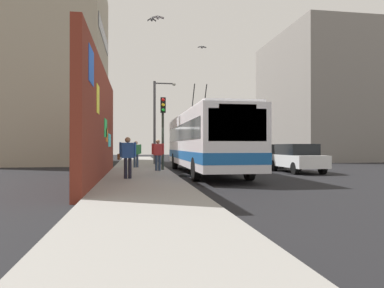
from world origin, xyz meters
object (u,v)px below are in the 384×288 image
Objects in this scene: parked_car_black at (261,155)px; pedestrian_at_curb at (158,152)px; parked_car_white at (297,157)px; traffic_light at (163,121)px; pedestrian_midblock at (136,152)px; street_lamp at (157,116)px; city_bus at (205,140)px; pedestrian_near_wall at (127,154)px.

parked_car_black is 9.14m from pedestrian_at_curb.
parked_car_white is 1.03× the size of traffic_light.
pedestrian_midblock is 0.27× the size of street_lamp.
pedestrian_midblock is at bearing 67.59° from parked_car_white.
traffic_light is at bearing 121.23° from parked_car_black.
pedestrian_midblock is (3.60, 3.62, -0.70)m from city_bus.
pedestrian_midblock is at bearing 102.25° from parked_car_black.
city_bus reaches higher than parked_car_black.
street_lamp is at bearing 73.14° from parked_car_black.
pedestrian_at_curb is 1.84m from traffic_light.
pedestrian_near_wall is 12.07m from street_lamp.
parked_car_white is at bearing -98.47° from traffic_light.
pedestrian_near_wall is (-3.93, 3.98, -0.66)m from city_bus.
traffic_light is at bearing -30.98° from pedestrian_at_curb.
city_bus is 2.59× the size of parked_car_black.
pedestrian_at_curb is (-4.98, 7.66, 0.29)m from parked_car_black.
parked_car_white is 0.68× the size of street_lamp.
city_bus is 2.02× the size of street_lamp.
traffic_light is (0.52, -0.31, 1.74)m from pedestrian_at_curb.
parked_car_black is at bearing -57.00° from pedestrian_at_curb.
pedestrian_midblock is (3.64, 8.82, 0.27)m from parked_car_white.
pedestrian_near_wall is at bearing 135.82° from parked_car_black.
traffic_light is at bearing 63.71° from city_bus.
traffic_light is at bearing 81.53° from parked_car_white.
city_bus is at bearing -45.37° from pedestrian_near_wall.
pedestrian_at_curb is at bearing 123.00° from parked_car_black.
city_bus reaches higher than pedestrian_midblock.
city_bus is 5.63m from pedestrian_near_wall.
pedestrian_at_curb is 3.27m from pedestrian_midblock.
traffic_light is 6.71m from street_lamp.
street_lamp reaches higher than pedestrian_at_curb.
parked_car_black is at bearing -43.30° from city_bus.
pedestrian_at_curb reaches higher than pedestrian_midblock.
traffic_light is (1.06, 2.15, 1.07)m from city_bus.
city_bus reaches higher than pedestrian_near_wall.
parked_car_white is 10.99m from street_lamp.
pedestrian_at_curb is at bearing -159.31° from pedestrian_midblock.
street_lamp reaches higher than parked_car_white.
street_lamp is at bearing 14.91° from city_bus.
pedestrian_at_curb reaches higher than parked_car_black.
pedestrian_at_curb reaches higher than parked_car_white.
parked_car_white is 5.55m from parked_car_black.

